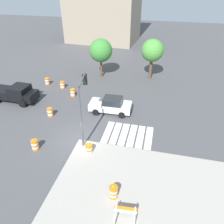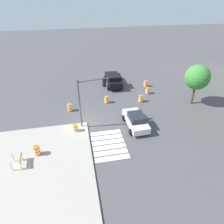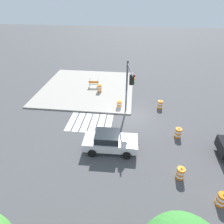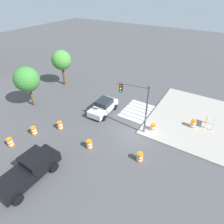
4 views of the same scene
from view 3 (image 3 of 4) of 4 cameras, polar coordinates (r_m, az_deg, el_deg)
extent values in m
plane|color=#474749|center=(20.01, 5.70, -0.99)|extent=(120.00, 120.00, 0.00)
cube|color=#9E998E|center=(25.89, -7.34, 7.33)|extent=(12.00, 12.00, 0.15)
cube|color=silver|center=(18.65, -1.01, -3.59)|extent=(0.60, 3.20, 0.02)
cube|color=silver|center=(18.74, -3.29, -3.43)|extent=(0.60, 3.20, 0.02)
cube|color=silver|center=(18.87, -5.54, -3.27)|extent=(0.60, 3.20, 0.02)
cube|color=silver|center=(19.03, -7.76, -3.10)|extent=(0.60, 3.20, 0.02)
cube|color=silver|center=(19.21, -9.93, -2.93)|extent=(0.60, 3.20, 0.02)
cube|color=silver|center=(19.42, -12.06, -2.76)|extent=(0.60, 3.20, 0.02)
cube|color=silver|center=(15.51, -0.49, -9.22)|extent=(4.35, 1.96, 0.70)
cube|color=#1E2328|center=(15.10, -1.45, -7.33)|extent=(1.95, 1.65, 0.60)
cylinder|color=black|center=(16.41, 4.58, -8.17)|extent=(0.67, 0.26, 0.66)
cylinder|color=black|center=(15.02, 4.44, -12.90)|extent=(0.67, 0.26, 0.66)
cylinder|color=black|center=(16.60, -4.86, -7.64)|extent=(0.67, 0.26, 0.66)
cylinder|color=black|center=(15.22, -6.01, -12.24)|extent=(0.67, 0.26, 0.66)
cylinder|color=orange|center=(21.74, 14.14, 1.34)|extent=(0.56, 0.56, 0.18)
cylinder|color=white|center=(21.65, 14.20, 1.75)|extent=(0.56, 0.56, 0.18)
cylinder|color=orange|center=(21.56, 14.26, 2.16)|extent=(0.56, 0.56, 0.18)
cylinder|color=white|center=(21.48, 14.33, 2.57)|extent=(0.56, 0.56, 0.18)
cylinder|color=orange|center=(21.39, 14.39, 2.99)|extent=(0.56, 0.56, 0.18)
sphere|color=yellow|center=(21.32, 14.44, 3.34)|extent=(0.12, 0.12, 0.12)
cylinder|color=orange|center=(21.10, 2.15, 1.38)|extent=(0.56, 0.56, 0.18)
cylinder|color=white|center=(21.01, 2.16, 1.80)|extent=(0.56, 0.56, 0.18)
cylinder|color=orange|center=(20.92, 2.17, 2.23)|extent=(0.56, 0.56, 0.18)
cylinder|color=white|center=(20.83, 2.18, 2.66)|extent=(0.56, 0.56, 0.18)
cylinder|color=orange|center=(20.74, 2.19, 3.09)|extent=(0.56, 0.56, 0.18)
sphere|color=yellow|center=(20.66, 2.20, 3.45)|extent=(0.12, 0.12, 0.12)
cylinder|color=orange|center=(14.44, 29.67, -22.73)|extent=(0.56, 0.56, 0.18)
cylinder|color=white|center=(14.30, 29.88, -22.30)|extent=(0.56, 0.56, 0.18)
cylinder|color=orange|center=(14.17, 30.09, -21.86)|extent=(0.56, 0.56, 0.18)
cylinder|color=white|center=(14.03, 30.30, -21.42)|extent=(0.56, 0.56, 0.18)
cylinder|color=orange|center=(13.90, 30.52, -20.96)|extent=(0.56, 0.56, 0.18)
sphere|color=yellow|center=(13.79, 30.70, -20.57)|extent=(0.12, 0.12, 0.12)
cylinder|color=orange|center=(14.74, 19.60, -17.89)|extent=(0.56, 0.56, 0.18)
cylinder|color=white|center=(14.60, 19.73, -17.43)|extent=(0.56, 0.56, 0.18)
cylinder|color=orange|center=(14.47, 19.87, -16.97)|extent=(0.56, 0.56, 0.18)
cylinder|color=white|center=(14.34, 20.01, -16.50)|extent=(0.56, 0.56, 0.18)
cylinder|color=orange|center=(14.21, 20.15, -16.01)|extent=(0.56, 0.56, 0.18)
sphere|color=yellow|center=(14.10, 20.26, -15.61)|extent=(0.12, 0.12, 0.12)
cylinder|color=orange|center=(18.04, 19.07, -6.85)|extent=(0.56, 0.56, 0.18)
cylinder|color=white|center=(17.93, 19.17, -6.40)|extent=(0.56, 0.56, 0.18)
cylinder|color=orange|center=(17.82, 19.28, -5.95)|extent=(0.56, 0.56, 0.18)
cylinder|color=white|center=(17.71, 19.38, -5.49)|extent=(0.56, 0.56, 0.18)
cylinder|color=orange|center=(17.61, 19.49, -5.03)|extent=(0.56, 0.56, 0.18)
sphere|color=yellow|center=(17.52, 19.57, -4.64)|extent=(0.12, 0.12, 0.12)
cylinder|color=orange|center=(24.46, -3.77, 6.38)|extent=(0.56, 0.56, 0.18)
cylinder|color=white|center=(24.38, -3.79, 6.76)|extent=(0.56, 0.56, 0.18)
cylinder|color=orange|center=(24.30, -3.80, 7.14)|extent=(0.56, 0.56, 0.18)
cylinder|color=white|center=(24.22, -3.82, 7.53)|extent=(0.56, 0.56, 0.18)
cylinder|color=orange|center=(24.15, -3.84, 7.91)|extent=(0.56, 0.56, 0.18)
sphere|color=yellow|center=(24.08, -3.85, 8.24)|extent=(0.12, 0.12, 0.12)
cube|color=silver|center=(25.44, -4.32, 8.46)|extent=(0.08, 0.08, 1.00)
cube|color=silver|center=(26.08, -4.18, 9.09)|extent=(0.08, 0.08, 1.00)
cube|color=silver|center=(25.58, -6.80, 8.46)|extent=(0.08, 0.08, 1.00)
cube|color=silver|center=(26.21, -6.60, 9.09)|extent=(0.08, 0.08, 1.00)
cube|color=orange|center=(25.39, -5.60, 8.96)|extent=(1.30, 0.15, 0.28)
cube|color=white|center=(25.51, -5.57, 8.34)|extent=(1.30, 0.15, 0.20)
cylinder|color=#4C4C51|center=(19.12, 4.42, 7.38)|extent=(0.18, 0.18, 5.50)
cylinder|color=#4C4C51|center=(16.72, 5.46, 12.64)|extent=(0.67, 3.17, 0.12)
cube|color=black|center=(15.85, 5.94, 9.72)|extent=(0.40, 0.34, 0.90)
sphere|color=red|center=(15.77, 6.70, 10.72)|extent=(0.20, 0.20, 0.20)
sphere|color=#F2A514|center=(15.88, 6.63, 9.72)|extent=(0.20, 0.20, 0.20)
sphere|color=green|center=(16.00, 6.56, 8.73)|extent=(0.20, 0.20, 0.20)
camera|label=1|loc=(30.74, -5.77, 34.74)|focal=34.55mm
camera|label=2|loc=(25.56, -47.08, 28.90)|focal=31.96mm
camera|label=4|loc=(26.39, 45.70, 29.17)|focal=29.47mm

